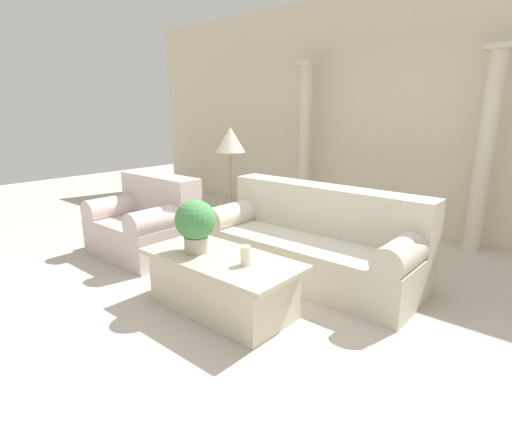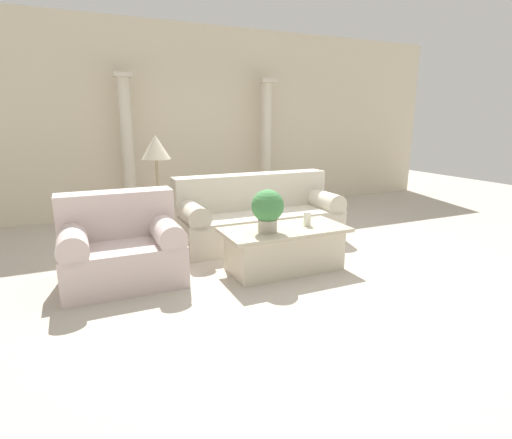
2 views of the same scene
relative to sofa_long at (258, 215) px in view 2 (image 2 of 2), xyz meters
name	(u,v)px [view 2 (image 2 of 2)]	position (x,y,z in m)	size (l,w,h in m)	color
ground_plane	(277,257)	(-0.09, -0.73, -0.36)	(16.00, 16.00, 0.00)	#BCB2A3
wall_back	(201,121)	(-0.09, 2.25, 1.24)	(10.00, 0.06, 3.20)	beige
sofa_long	(258,215)	(0.00, 0.00, 0.00)	(2.20, 0.86, 0.90)	beige
loveseat	(121,246)	(-1.87, -0.69, 0.01)	(1.16, 0.86, 0.90)	beige
coffee_table	(284,248)	(-0.19, -1.11, -0.11)	(1.38, 0.66, 0.47)	beige
potted_plant	(268,208)	(-0.43, -1.17, 0.37)	(0.34, 0.34, 0.45)	#B2A893
pillar_candle	(307,219)	(0.09, -1.11, 0.19)	(0.08, 0.08, 0.15)	silver
floor_lamp	(156,154)	(-1.30, 0.16, 0.86)	(0.35, 0.35, 1.45)	gray
column_left	(128,148)	(-1.41, 1.90, 0.83)	(0.27, 0.27, 2.32)	beige
column_right	(266,144)	(1.04, 1.90, 0.83)	(0.27, 0.27, 2.32)	beige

